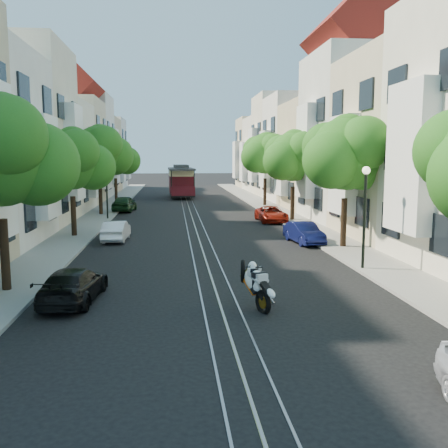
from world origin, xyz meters
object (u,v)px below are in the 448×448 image
object	(u,v)px
parked_car_w_mid	(116,231)
parked_car_w_far	(124,204)
lamp_west	(107,182)
tree_w_b	(72,161)
cable_car	(181,180)
tree_e_d	(266,155)
lamp_east	(365,202)
parked_car_e_mid	(304,233)
tree_e_c	(294,158)
tree_w_c	(100,152)
tree_w_a	(0,155)
parked_car_e_far	(271,214)
tree_w_d	(116,157)
sportbike_rider	(255,282)
tree_e_b	(347,155)
parked_car_w_near	(73,285)

from	to	relation	value
parked_car_w_mid	parked_car_w_far	distance (m)	15.19
lamp_west	parked_car_w_far	size ratio (longest dim) A/B	1.03
tree_w_b	cable_car	world-z (taller)	tree_w_b
tree_e_d	lamp_east	distance (m)	27.07
parked_car_e_mid	lamp_west	bearing A→B (deg)	129.04
tree_e_c	lamp_east	distance (m)	16.10
tree_w_c	tree_e_c	bearing A→B (deg)	-19.15
lamp_east	parked_car_w_far	xyz separation A→B (m)	(-11.90, 23.71, -2.16)
tree_w_a	parked_car_e_far	distance (m)	22.25
cable_car	parked_car_w_mid	bearing A→B (deg)	-99.77
parked_car_w_far	parked_car_e_mid	bearing A→B (deg)	129.21
tree_w_b	parked_car_e_mid	distance (m)	13.70
tree_w_d	lamp_west	xyz separation A→B (m)	(0.84, -13.98, -1.75)
lamp_west	cable_car	xyz separation A→B (m)	(5.80, 20.50, -0.82)
sportbike_rider	parked_car_w_far	distance (m)	29.10
tree_w_d	lamp_west	distance (m)	14.11
lamp_east	tree_e_b	bearing A→B (deg)	79.07
tree_w_a	lamp_east	xyz separation A→B (m)	(13.44, 2.02, -1.89)
tree_w_d	parked_car_w_near	bearing A→B (deg)	-86.02
lamp_east	sportbike_rider	world-z (taller)	lamp_east
tree_e_d	lamp_east	xyz separation A→B (m)	(-0.96, -26.98, -2.02)
lamp_east	lamp_west	xyz separation A→B (m)	(-12.60, 18.00, 0.00)
tree_e_b	parked_car_w_far	distance (m)	23.09
lamp_west	tree_e_d	bearing A→B (deg)	33.50
cable_car	parked_car_w_mid	size ratio (longest dim) A/B	2.61
cable_car	tree_w_c	bearing A→B (deg)	-112.67
tree_e_c	parked_car_e_far	xyz separation A→B (m)	(-1.66, -0.24, -4.04)
lamp_west	parked_car_e_far	size ratio (longest dim) A/B	1.04
tree_w_c	cable_car	world-z (taller)	tree_w_c
tree_w_b	parked_car_w_mid	world-z (taller)	tree_w_b
tree_w_b	sportbike_rider	size ratio (longest dim) A/B	3.25
parked_car_e_mid	tree_e_b	bearing A→B (deg)	-53.77
tree_w_c	lamp_east	xyz separation A→B (m)	(13.44, -20.98, -2.22)
tree_w_c	parked_car_e_mid	world-z (taller)	tree_w_c
tree_w_b	tree_w_d	distance (m)	22.00
tree_w_b	lamp_west	distance (m)	8.22
tree_e_b	tree_w_d	bearing A→B (deg)	118.07
tree_e_d	cable_car	xyz separation A→B (m)	(-7.76, 11.52, -2.85)
tree_w_b	cable_car	distance (m)	29.38
parked_car_w_near	tree_w_b	bearing A→B (deg)	-74.18
tree_w_a	parked_car_w_mid	size ratio (longest dim) A/B	1.95
tree_e_d	tree_w_c	xyz separation A→B (m)	(-14.40, -6.00, 0.20)
tree_w_b	tree_e_d	bearing A→B (deg)	49.73
tree_w_a	tree_e_c	bearing A→B (deg)	51.34
parked_car_e_mid	parked_car_w_mid	xyz separation A→B (m)	(-10.23, 1.84, -0.01)
parked_car_e_far	parked_car_w_mid	world-z (taller)	parked_car_w_mid
tree_e_d	tree_w_d	distance (m)	15.25
parked_car_w_near	parked_car_w_mid	size ratio (longest dim) A/B	1.12
tree_w_c	tree_w_d	distance (m)	11.01
tree_w_c	parked_car_w_far	world-z (taller)	tree_w_c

